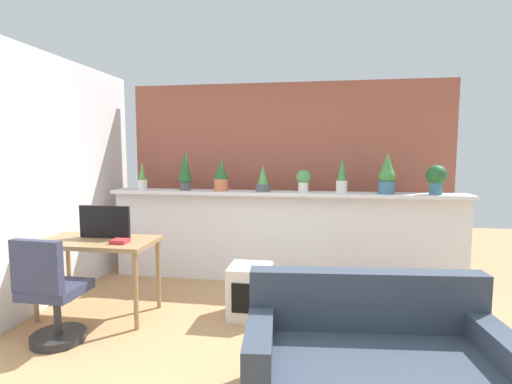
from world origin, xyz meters
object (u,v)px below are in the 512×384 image
at_px(potted_plant_0, 142,178).
at_px(tv_monitor, 105,222).
at_px(book_on_desk, 120,241).
at_px(potted_plant_5, 342,176).
at_px(side_cube_shelf, 250,291).
at_px(desk, 98,248).
at_px(potted_plant_4, 303,179).
at_px(couch, 373,365).
at_px(potted_plant_7, 436,178).
at_px(potted_plant_2, 221,175).
at_px(potted_plant_6, 387,175).
at_px(office_chair, 51,299).
at_px(potted_plant_1, 185,172).
at_px(potted_plant_3, 263,180).

relative_size(potted_plant_0, tv_monitor, 0.67).
bearing_deg(book_on_desk, potted_plant_5, 33.09).
height_order(side_cube_shelf, book_on_desk, book_on_desk).
relative_size(desk, side_cube_shelf, 2.20).
height_order(potted_plant_4, couch, potted_plant_4).
height_order(potted_plant_0, potted_plant_5, potted_plant_5).
bearing_deg(potted_plant_5, tv_monitor, -153.30).
distance_m(potted_plant_7, book_on_desk, 3.40).
relative_size(potted_plant_5, potted_plant_7, 1.27).
relative_size(potted_plant_2, potted_plant_7, 1.16).
relative_size(potted_plant_6, potted_plant_7, 1.41).
relative_size(potted_plant_6, office_chair, 0.51).
bearing_deg(book_on_desk, couch, -23.18).
height_order(potted_plant_2, potted_plant_5, potted_plant_5).
bearing_deg(potted_plant_4, desk, -147.03).
bearing_deg(tv_monitor, potted_plant_1, 69.48).
distance_m(potted_plant_6, couch, 2.48).
bearing_deg(tv_monitor, potted_plant_7, 18.20).
bearing_deg(couch, potted_plant_0, 138.85).
bearing_deg(office_chair, potted_plant_5, 37.58).
height_order(potted_plant_0, couch, potted_plant_0).
relative_size(potted_plant_0, desk, 0.31).
height_order(potted_plant_1, desk, potted_plant_1).
bearing_deg(tv_monitor, potted_plant_0, 96.14).
height_order(potted_plant_1, book_on_desk, potted_plant_1).
distance_m(tv_monitor, book_on_desk, 0.34).
xyz_separation_m(potted_plant_6, desk, (-2.86, -1.18, -0.66)).
xyz_separation_m(potted_plant_3, potted_plant_5, (0.93, 0.03, 0.05)).
relative_size(potted_plant_4, potted_plant_7, 0.80).
bearing_deg(potted_plant_4, potted_plant_5, 1.10).
xyz_separation_m(potted_plant_4, potted_plant_7, (1.47, -0.06, 0.04)).
bearing_deg(book_on_desk, potted_plant_6, 26.55).
height_order(potted_plant_7, book_on_desk, potted_plant_7).
bearing_deg(office_chair, potted_plant_4, 43.20).
relative_size(potted_plant_3, potted_plant_7, 0.96).
height_order(potted_plant_7, desk, potted_plant_7).
height_order(side_cube_shelf, couch, couch).
relative_size(potted_plant_0, potted_plant_6, 0.75).
relative_size(potted_plant_0, potted_plant_7, 1.05).
distance_m(potted_plant_2, couch, 2.89).
xyz_separation_m(potted_plant_0, potted_plant_6, (2.95, 0.00, 0.06)).
distance_m(potted_plant_4, potted_plant_6, 0.95).
height_order(potted_plant_1, potted_plant_7, potted_plant_1).
distance_m(tv_monitor, side_cube_shelf, 1.57).
xyz_separation_m(book_on_desk, couch, (2.16, -0.92, -0.49)).
height_order(potted_plant_3, office_chair, potted_plant_3).
distance_m(potted_plant_4, potted_plant_5, 0.45).
distance_m(potted_plant_0, potted_plant_7, 3.48).
xyz_separation_m(office_chair, book_on_desk, (0.34, 0.51, 0.38)).
height_order(potted_plant_3, couch, potted_plant_3).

